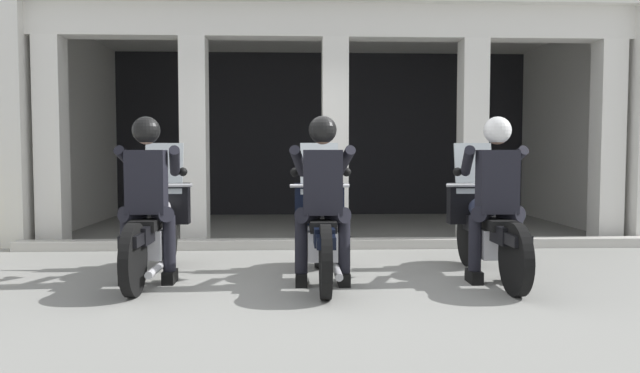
% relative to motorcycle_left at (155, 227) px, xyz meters
% --- Properties ---
extents(ground_plane, '(80.00, 80.00, 0.00)m').
position_rel_motorcycle_left_xyz_m(ground_plane, '(1.65, 3.11, -0.50)').
color(ground_plane, gray).
extents(station_building, '(8.75, 4.46, 3.39)m').
position_rel_motorcycle_left_xyz_m(station_building, '(1.94, 4.40, 1.60)').
color(station_building, black).
rests_on(station_building, ground).
extents(kerb_strip, '(8.25, 0.24, 0.12)m').
position_rel_motorcycle_left_xyz_m(kerb_strip, '(1.94, 1.71, -0.44)').
color(kerb_strip, '#B7B5AD').
rests_on(kerb_strip, ground).
extents(motorcycle_left, '(0.62, 2.04, 1.35)m').
position_rel_motorcycle_left_xyz_m(motorcycle_left, '(0.00, 0.00, 0.00)').
color(motorcycle_left, black).
rests_on(motorcycle_left, ground).
extents(police_officer_left, '(0.63, 0.61, 1.58)m').
position_rel_motorcycle_left_xyz_m(police_officer_left, '(-0.00, -0.28, 0.44)').
color(police_officer_left, black).
rests_on(police_officer_left, ground).
extents(motorcycle_center, '(0.62, 2.04, 1.35)m').
position_rel_motorcycle_left_xyz_m(motorcycle_center, '(1.65, -0.15, 0.00)').
color(motorcycle_center, black).
rests_on(motorcycle_center, ground).
extents(police_officer_center, '(0.63, 0.61, 1.58)m').
position_rel_motorcycle_left_xyz_m(police_officer_center, '(1.65, -0.44, 0.44)').
color(police_officer_center, black).
rests_on(police_officer_center, ground).
extents(motorcycle_right, '(0.62, 2.04, 1.35)m').
position_rel_motorcycle_left_xyz_m(motorcycle_right, '(3.31, -0.12, 0.00)').
color(motorcycle_right, black).
rests_on(motorcycle_right, ground).
extents(police_officer_right, '(0.63, 0.61, 1.58)m').
position_rel_motorcycle_left_xyz_m(police_officer_right, '(3.31, -0.40, 0.44)').
color(police_officer_right, black).
rests_on(police_officer_right, ground).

